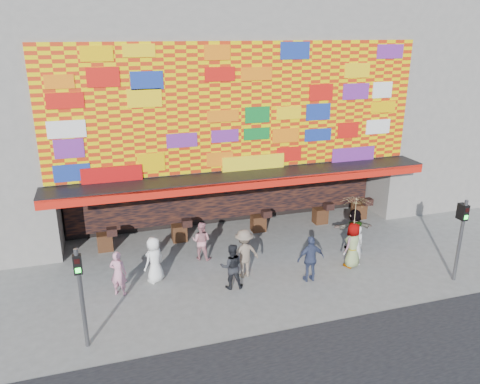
{
  "coord_description": "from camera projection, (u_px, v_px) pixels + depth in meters",
  "views": [
    {
      "loc": [
        -5.37,
        -13.24,
        8.36
      ],
      "look_at": [
        -0.65,
        2.0,
        2.83
      ],
      "focal_mm": 35.0,
      "sensor_mm": 36.0,
      "label": 1
    }
  ],
  "objects": [
    {
      "name": "ground",
      "position": [
        275.0,
        285.0,
        16.19
      ],
      "size": [
        90.0,
        90.0,
        0.0
      ],
      "primitive_type": "plane",
      "color": "slate",
      "rests_on": "ground"
    },
    {
      "name": "shop_building",
      "position": [
        214.0,
        101.0,
        21.86
      ],
      "size": [
        15.2,
        9.4,
        10.0
      ],
      "color": "gray",
      "rests_on": "ground"
    },
    {
      "name": "neighbor_right",
      "position": [
        449.0,
        77.0,
        25.08
      ],
      "size": [
        11.0,
        8.0,
        12.0
      ],
      "primitive_type": "cube",
      "color": "gray",
      "rests_on": "ground"
    },
    {
      "name": "signal_left",
      "position": [
        80.0,
        287.0,
        12.49
      ],
      "size": [
        0.22,
        0.2,
        3.0
      ],
      "color": "#59595B",
      "rests_on": "ground"
    },
    {
      "name": "signal_right",
      "position": [
        461.0,
        232.0,
        15.96
      ],
      "size": [
        0.22,
        0.2,
        3.0
      ],
      "color": "#59595B",
      "rests_on": "ground"
    },
    {
      "name": "ped_a",
      "position": [
        154.0,
        260.0,
        16.21
      ],
      "size": [
        0.97,
        0.92,
        1.67
      ],
      "primitive_type": "imported",
      "rotation": [
        0.0,
        0.0,
        3.81
      ],
      "color": "white",
      "rests_on": "ground"
    },
    {
      "name": "ped_b",
      "position": [
        118.0,
        273.0,
        15.4
      ],
      "size": [
        0.68,
        0.58,
        1.57
      ],
      "primitive_type": "imported",
      "rotation": [
        0.0,
        0.0,
        2.7
      ],
      "color": "pink",
      "rests_on": "ground"
    },
    {
      "name": "ped_c",
      "position": [
        232.0,
        266.0,
        15.81
      ],
      "size": [
        0.87,
        0.73,
        1.61
      ],
      "primitive_type": "imported",
      "rotation": [
        0.0,
        0.0,
        2.98
      ],
      "color": "black",
      "rests_on": "ground"
    },
    {
      "name": "ped_d",
      "position": [
        244.0,
        253.0,
        16.54
      ],
      "size": [
        1.24,
        0.82,
        1.78
      ],
      "primitive_type": "imported",
      "rotation": [
        0.0,
        0.0,
        3.29
      ],
      "color": "#796958",
      "rests_on": "ground"
    },
    {
      "name": "ped_e",
      "position": [
        311.0,
        259.0,
        16.25
      ],
      "size": [
        0.99,
        0.42,
        1.69
      ],
      "primitive_type": "imported",
      "rotation": [
        0.0,
        0.0,
        3.13
      ],
      "color": "#374061",
      "rests_on": "ground"
    },
    {
      "name": "ped_f",
      "position": [
        354.0,
        229.0,
        18.68
      ],
      "size": [
        1.63,
        0.77,
        1.69
      ],
      "primitive_type": "imported",
      "rotation": [
        0.0,
        0.0,
        2.96
      ],
      "color": "gray",
      "rests_on": "ground"
    },
    {
      "name": "ped_g",
      "position": [
        353.0,
        245.0,
        17.26
      ],
      "size": [
        1.0,
        0.87,
        1.72
      ],
      "primitive_type": "imported",
      "rotation": [
        0.0,
        0.0,
        3.61
      ],
      "color": "gray",
      "rests_on": "ground"
    },
    {
      "name": "ped_h",
      "position": [
        356.0,
        245.0,
        17.37
      ],
      "size": [
        0.59,
        0.39,
        1.6
      ],
      "primitive_type": "imported",
      "rotation": [
        0.0,
        0.0,
        3.12
      ],
      "color": "beige",
      "rests_on": "ground"
    },
    {
      "name": "ped_i",
      "position": [
        201.0,
        241.0,
        17.85
      ],
      "size": [
        0.93,
        0.87,
        1.52
      ],
      "primitive_type": "imported",
      "rotation": [
        0.0,
        0.0,
        2.61
      ],
      "color": "#D0868F",
      "rests_on": "ground"
    },
    {
      "name": "parasol",
      "position": [
        356.0,
        211.0,
        16.81
      ],
      "size": [
        1.19,
        1.21,
        1.98
      ],
      "color": "beige",
      "rests_on": "ground"
    }
  ]
}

